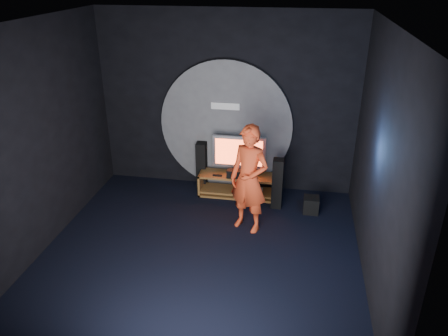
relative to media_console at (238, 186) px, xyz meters
The scene contains 15 objects.
floor 2.08m from the media_console, 98.88° to the right, with size 5.00×5.00×0.00m, color black.
back_wall 1.65m from the media_console, 125.43° to the left, with size 5.00×0.04×3.50m, color black.
front_wall 4.82m from the media_console, 94.03° to the right, with size 5.00×0.04×3.50m, color black.
left_wall 3.82m from the media_console, 143.99° to the right, with size 0.04×5.00×3.50m, color black.
right_wall 3.37m from the media_console, 43.24° to the right, with size 0.04×5.00×3.50m, color black.
ceiling 3.91m from the media_console, 98.88° to the right, with size 5.00×5.00×0.01m, color black.
wall_disc_panel 1.22m from the media_console, 129.11° to the left, with size 2.60×0.11×2.60m.
media_console is the anchor object (origin of this frame).
tv 0.68m from the media_console, 95.61° to the left, with size 1.02×0.22×0.77m.
center_speaker 0.35m from the media_console, 93.32° to the right, with size 0.40×0.15×0.15m, color black.
remote 0.49m from the media_console, 163.18° to the right, with size 0.18×0.05×0.02m, color black.
tower_speaker_left 0.87m from the media_console, 163.55° to the left, with size 0.19×0.22×0.97m, color black.
tower_speaker_right 0.89m from the media_console, 22.18° to the right, with size 0.19×0.22×0.97m, color black.
subwoofer 1.48m from the media_console, 16.26° to the right, with size 0.28×0.28×0.31m, color black.
player 1.40m from the media_console, 73.57° to the right, with size 0.68×0.45×1.88m, color #E1421E.
Camera 1 is at (1.36, -5.54, 4.18)m, focal length 35.00 mm.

